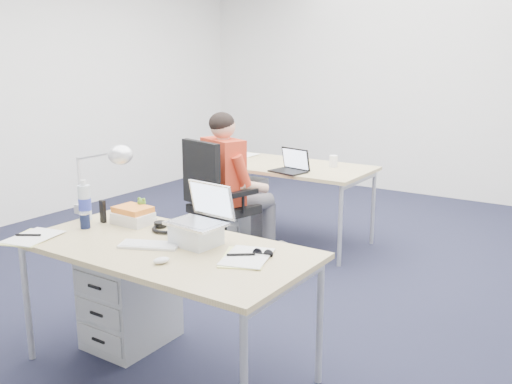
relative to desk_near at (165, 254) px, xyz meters
The scene contains 24 objects.
floor 1.58m from the desk_near, 101.98° to the left, with size 7.00×7.00×0.00m, color black.
room 1.76m from the desk_near, 101.98° to the left, with size 6.02×7.02×2.80m.
desk_near is the anchor object (origin of this frame).
desk_far 2.44m from the desk_near, 105.74° to the left, with size 1.60×0.80×0.73m.
office_chair 1.74m from the desk_near, 117.14° to the left, with size 0.81×0.81×1.06m.
seated_person 1.83m from the desk_near, 113.30° to the left, with size 0.56×0.76×1.26m.
drawer_pedestal_near 0.59m from the desk_near, 163.82° to the left, with size 0.40×0.50×0.55m, color #A0A4A5.
drawer_pedestal_far 2.51m from the desk_near, 116.53° to the left, with size 0.40×0.50×0.55m, color #A0A4A5.
silver_laptop 0.26m from the desk_near, 42.07° to the left, with size 0.30×0.24×0.32m, color silver, non-canonical shape.
wireless_keyboard 0.10m from the desk_near, 143.41° to the right, with size 0.32×0.13×0.02m, color white.
computer_mouse 0.27m from the desk_near, 51.47° to the right, with size 0.05×0.08×0.03m, color white.
headphones 0.29m from the desk_near, 129.95° to the left, with size 0.23×0.18×0.04m, color black, non-canonical shape.
can_koozie 0.62m from the desk_near, behind, with size 0.06×0.06×0.10m, color #121939.
water_bottle 0.78m from the desk_near, behind, with size 0.08×0.08×0.25m, color silver.
bear_figurine 0.56m from the desk_near, 147.07° to the left, with size 0.08×0.06×0.14m, color #35711E, non-canonical shape.
book_stack 0.50m from the desk_near, 154.98° to the left, with size 0.23×0.17×0.10m, color silver.
cordless_phone 0.63m from the desk_near, 168.68° to the left, with size 0.04×0.02×0.14m, color black.
papers_left 0.78m from the desk_near, 156.21° to the right, with size 0.21×0.30×0.01m, color #F4FA90.
papers_right 0.47m from the desk_near, ahead, with size 0.21×0.31×0.01m, color #F4FA90.
sunglasses 0.54m from the desk_near, 16.90° to the left, with size 0.11×0.05×0.03m, color black, non-canonical shape.
desk_lamp 0.83m from the desk_near, 165.26° to the left, with size 0.43×0.16×0.49m, color silver, non-canonical shape.
dark_laptop 2.10m from the desk_near, 102.33° to the left, with size 0.29×0.28×0.21m, color black, non-canonical shape.
far_cup 2.51m from the desk_near, 95.29° to the left, with size 0.07×0.07×0.10m, color white.
far_papers 2.80m from the desk_near, 116.67° to the left, with size 0.22×0.32×0.01m, color white.
Camera 1 is at (2.29, -3.53, 1.72)m, focal length 40.00 mm.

